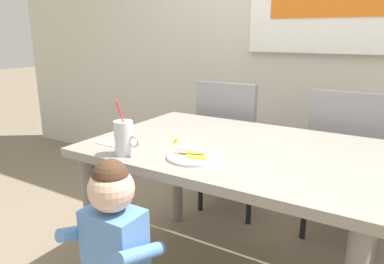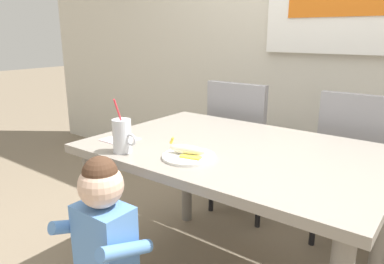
{
  "view_description": "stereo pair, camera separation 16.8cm",
  "coord_description": "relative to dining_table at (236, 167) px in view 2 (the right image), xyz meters",
  "views": [
    {
      "loc": [
        0.66,
        -1.5,
        1.27
      ],
      "look_at": [
        -0.19,
        -0.09,
        0.81
      ],
      "focal_mm": 33.51,
      "sensor_mm": 36.0,
      "label": 1
    },
    {
      "loc": [
        0.8,
        -1.41,
        1.27
      ],
      "look_at": [
        -0.19,
        -0.09,
        0.81
      ],
      "focal_mm": 33.51,
      "sensor_mm": 36.0,
      "label": 2
    }
  ],
  "objects": [
    {
      "name": "back_wall",
      "position": [
        0.0,
        1.29,
        0.8
      ],
      "size": [
        6.4,
        0.17,
        2.9
      ],
      "color": "beige",
      "rests_on": "ground"
    },
    {
      "name": "dining_table",
      "position": [
        0.0,
        0.0,
        0.0
      ],
      "size": [
        1.36,
        0.93,
        0.75
      ],
      "color": "gray",
      "rests_on": "ground"
    },
    {
      "name": "dining_chair_left",
      "position": [
        -0.34,
        0.7,
        -0.11
      ],
      "size": [
        0.44,
        0.44,
        0.96
      ],
      "rotation": [
        0.0,
        0.0,
        3.14
      ],
      "color": "gray",
      "rests_on": "ground"
    },
    {
      "name": "dining_chair_right",
      "position": [
        0.4,
        0.71,
        -0.11
      ],
      "size": [
        0.44,
        0.44,
        0.96
      ],
      "rotation": [
        0.0,
        0.0,
        3.14
      ],
      "color": "gray",
      "rests_on": "ground"
    },
    {
      "name": "toddler_standing",
      "position": [
        -0.2,
        -0.64,
        -0.12
      ],
      "size": [
        0.33,
        0.24,
        0.84
      ],
      "color": "#3F4760",
      "rests_on": "ground"
    },
    {
      "name": "milk_cup",
      "position": [
        -0.37,
        -0.38,
        0.17
      ],
      "size": [
        0.13,
        0.09,
        0.25
      ],
      "color": "silver",
      "rests_on": "dining_table"
    },
    {
      "name": "snack_plate",
      "position": [
        -0.08,
        -0.26,
        0.11
      ],
      "size": [
        0.23,
        0.23,
        0.01
      ],
      "primitive_type": "cylinder",
      "color": "white",
      "rests_on": "dining_table"
    },
    {
      "name": "peeled_banana",
      "position": [
        -0.09,
        -0.26,
        0.13
      ],
      "size": [
        0.18,
        0.12,
        0.07
      ],
      "rotation": [
        0.0,
        0.0,
        0.22
      ],
      "color": "#F4EAC6",
      "rests_on": "snack_plate"
    },
    {
      "name": "paper_napkin",
      "position": [
        -0.52,
        -0.25,
        0.1
      ],
      "size": [
        0.15,
        0.15,
        0.0
      ],
      "primitive_type": "cube",
      "rotation": [
        0.0,
        0.0,
        -0.02
      ],
      "color": "silver",
      "rests_on": "dining_table"
    }
  ]
}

